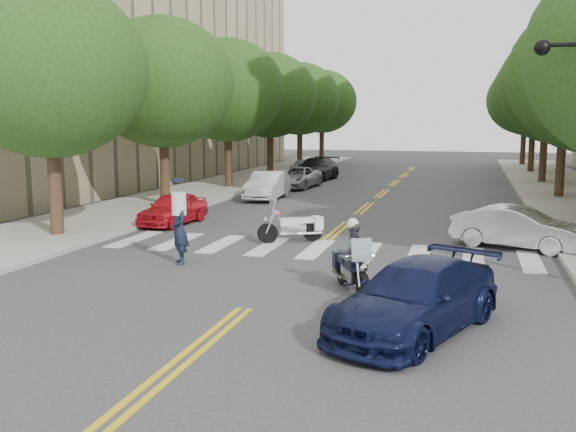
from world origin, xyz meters
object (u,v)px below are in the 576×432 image
at_px(sedan_blue, 416,298).
at_px(officer_standing, 180,230).
at_px(convertible, 518,228).
at_px(motorcycle_parked, 296,227).
at_px(motorcycle_police, 352,258).

bearing_deg(sedan_blue, officer_standing, 171.97).
bearing_deg(convertible, sedan_blue, -174.70).
height_order(motorcycle_parked, sedan_blue, motorcycle_parked).
bearing_deg(convertible, officer_standing, 137.95).
relative_size(officer_standing, convertible, 0.48).
bearing_deg(motorcycle_police, officer_standing, -44.12).
relative_size(motorcycle_parked, officer_standing, 1.03).
relative_size(motorcycle_police, convertible, 0.50).
distance_m(motorcycle_police, sedan_blue, 3.07).
distance_m(motorcycle_parked, officer_standing, 4.60).
xyz_separation_m(motorcycle_police, motorcycle_parked, (-2.80, 5.48, -0.27)).
distance_m(motorcycle_police, officer_standing, 5.27).
height_order(officer_standing, convertible, officer_standing).
bearing_deg(sedan_blue, motorcycle_parked, 142.21).
bearing_deg(convertible, motorcycle_parked, 116.79).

